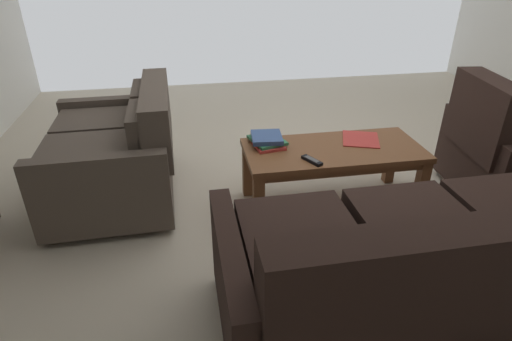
{
  "coord_description": "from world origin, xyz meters",
  "views": [
    {
      "loc": [
        1.05,
        2.72,
        1.68
      ],
      "look_at": [
        0.7,
        0.77,
        0.62
      ],
      "focal_mm": 29.43,
      "sensor_mm": 36.0,
      "label": 1
    }
  ],
  "objects_px": {
    "book_stack": "(267,140)",
    "coffee_table": "(333,157)",
    "loose_magazine": "(361,139)",
    "tv_remote": "(312,160)",
    "loveseat_near": "(118,153)",
    "sofa_main": "(428,269)"
  },
  "relations": [
    {
      "from": "book_stack",
      "to": "coffee_table",
      "type": "bearing_deg",
      "value": 162.56
    },
    {
      "from": "coffee_table",
      "to": "loose_magazine",
      "type": "relative_size",
      "value": 4.42
    },
    {
      "from": "tv_remote",
      "to": "loose_magazine",
      "type": "bearing_deg",
      "value": -148.24
    },
    {
      "from": "coffee_table",
      "to": "loveseat_near",
      "type": "bearing_deg",
      "value": -14.39
    },
    {
      "from": "loveseat_near",
      "to": "tv_remote",
      "type": "relative_size",
      "value": 7.48
    },
    {
      "from": "loveseat_near",
      "to": "coffee_table",
      "type": "relative_size",
      "value": 0.99
    },
    {
      "from": "sofa_main",
      "to": "tv_remote",
      "type": "xyz_separation_m",
      "value": [
        0.27,
        -0.98,
        0.1
      ]
    },
    {
      "from": "sofa_main",
      "to": "book_stack",
      "type": "xyz_separation_m",
      "value": [
        0.5,
        -1.3,
        0.12
      ]
    },
    {
      "from": "tv_remote",
      "to": "coffee_table",
      "type": "bearing_deg",
      "value": -139.92
    },
    {
      "from": "coffee_table",
      "to": "book_stack",
      "type": "distance_m",
      "value": 0.48
    },
    {
      "from": "book_stack",
      "to": "loose_magazine",
      "type": "xyz_separation_m",
      "value": [
        -0.68,
        0.04,
        -0.03
      ]
    },
    {
      "from": "sofa_main",
      "to": "coffee_table",
      "type": "relative_size",
      "value": 1.56
    },
    {
      "from": "book_stack",
      "to": "loveseat_near",
      "type": "bearing_deg",
      "value": -13.08
    },
    {
      "from": "loveseat_near",
      "to": "coffee_table",
      "type": "bearing_deg",
      "value": 165.61
    },
    {
      "from": "tv_remote",
      "to": "loose_magazine",
      "type": "relative_size",
      "value": 0.58
    },
    {
      "from": "book_stack",
      "to": "tv_remote",
      "type": "relative_size",
      "value": 1.88
    },
    {
      "from": "loveseat_near",
      "to": "coffee_table",
      "type": "distance_m",
      "value": 1.54
    },
    {
      "from": "loose_magazine",
      "to": "coffee_table",
      "type": "bearing_deg",
      "value": -137.56
    },
    {
      "from": "loveseat_near",
      "to": "book_stack",
      "type": "relative_size",
      "value": 3.99
    },
    {
      "from": "sofa_main",
      "to": "loveseat_near",
      "type": "relative_size",
      "value": 1.58
    },
    {
      "from": "loveseat_near",
      "to": "loose_magazine",
      "type": "distance_m",
      "value": 1.76
    },
    {
      "from": "coffee_table",
      "to": "book_stack",
      "type": "bearing_deg",
      "value": -17.44
    }
  ]
}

